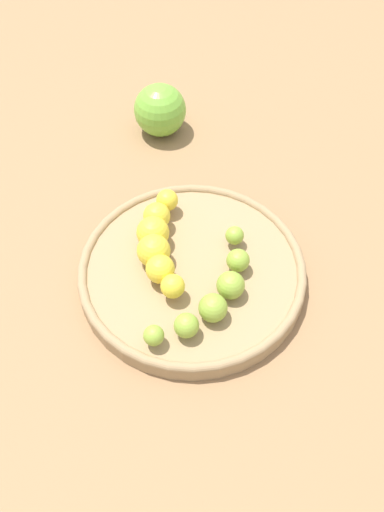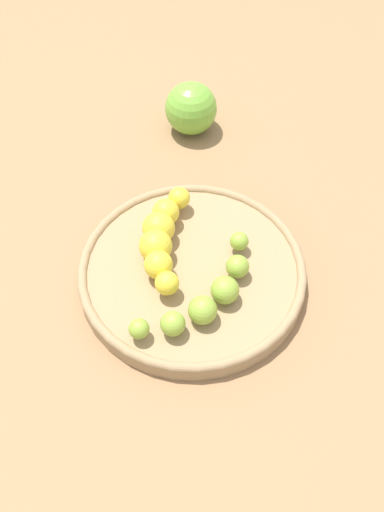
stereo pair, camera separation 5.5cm
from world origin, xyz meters
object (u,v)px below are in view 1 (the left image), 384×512
object	(u,v)px
fruit_bowl	(192,271)
apple_green	(160,110)
banana_yellow	(158,241)
banana_green	(215,292)

from	to	relation	value
fruit_bowl	apple_green	distance (m)	0.25
apple_green	banana_yellow	bearing A→B (deg)	147.09
fruit_bowl	banana_yellow	world-z (taller)	banana_yellow
apple_green	fruit_bowl	bearing A→B (deg)	155.33
banana_yellow	apple_green	world-z (taller)	apple_green
banana_yellow	banana_green	bearing A→B (deg)	128.97
banana_yellow	apple_green	size ratio (longest dim) A/B	1.83
fruit_bowl	banana_yellow	distance (m)	0.05
banana_green	banana_yellow	bearing A→B (deg)	167.65
fruit_bowl	banana_yellow	xyz separation A→B (m)	(0.04, 0.02, 0.02)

